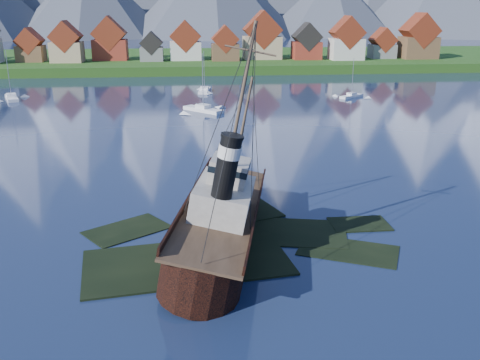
{
  "coord_description": "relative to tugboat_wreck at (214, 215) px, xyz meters",
  "views": [
    {
      "loc": [
        -2.69,
        -45.01,
        21.78
      ],
      "look_at": [
        2.55,
        6.0,
        5.0
      ],
      "focal_mm": 40.0,
      "sensor_mm": 36.0,
      "label": 1
    }
  ],
  "objects": [
    {
      "name": "ground",
      "position": [
        0.32,
        -2.41,
        -2.8
      ],
      "size": [
        1400.0,
        1400.0,
        0.0
      ],
      "primitive_type": "plane",
      "color": "#16223E",
      "rests_on": "ground"
    },
    {
      "name": "shoal",
      "position": [
        2.1,
        -0.25,
        -3.14
      ],
      "size": [
        31.71,
        21.24,
        1.14
      ],
      "color": "black",
      "rests_on": "ground"
    },
    {
      "name": "shore_bank",
      "position": [
        0.32,
        167.59,
        -2.8
      ],
      "size": [
        600.0,
        80.0,
        3.2
      ],
      "primitive_type": "cube",
      "color": "#164112",
      "rests_on": "ground"
    },
    {
      "name": "seawall",
      "position": [
        0.32,
        129.59,
        -2.8
      ],
      "size": [
        600.0,
        2.5,
        2.0
      ],
      "primitive_type": "cube",
      "color": "#3F3D38",
      "rests_on": "ground"
    },
    {
      "name": "town",
      "position": [
        -32.8,
        149.78,
        6.19
      ],
      "size": [
        250.96,
        16.69,
        17.3
      ],
      "color": "maroon",
      "rests_on": "ground"
    },
    {
      "name": "tugboat_wreck",
      "position": [
        0.0,
        0.0,
        0.0
      ],
      "size": [
        6.49,
        27.97,
        22.17
      ],
      "rotation": [
        0.0,
        0.19,
        -0.21
      ],
      "color": "black",
      "rests_on": "ground"
    },
    {
      "name": "sailboat_c",
      "position": [
        -44.41,
        87.15,
        -2.52
      ],
      "size": [
        5.65,
        9.7,
        12.22
      ],
      "rotation": [
        0.0,
        0.0,
        0.37
      ],
      "color": "white",
      "rests_on": "ground"
    },
    {
      "name": "sailboat_d",
      "position": [
        38.79,
        81.7,
        -2.56
      ],
      "size": [
        7.09,
        5.87,
        10.13
      ],
      "rotation": [
        0.0,
        0.0,
        -0.94
      ],
      "color": "white",
      "rests_on": "ground"
    },
    {
      "name": "sailboat_e",
      "position": [
        2.78,
        94.65,
        -2.56
      ],
      "size": [
        3.81,
        9.73,
        10.99
      ],
      "rotation": [
        0.0,
        0.0,
        -0.16
      ],
      "color": "white",
      "rests_on": "ground"
    },
    {
      "name": "sailboat_f",
      "position": [
        1.43,
        66.91,
        -2.51
      ],
      "size": [
        8.75,
        9.06,
        12.8
      ],
      "rotation": [
        0.0,
        0.0,
        0.76
      ],
      "color": "white",
      "rests_on": "ground"
    }
  ]
}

